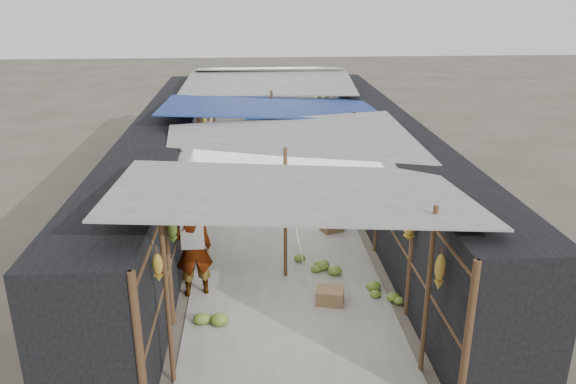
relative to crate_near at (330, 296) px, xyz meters
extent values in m
plane|color=#6B6356|center=(-0.73, -1.93, -0.14)|extent=(80.00, 80.00, 0.00)
cube|color=#9E998E|center=(-0.73, 4.57, -0.13)|extent=(3.60, 16.00, 0.02)
cube|color=black|center=(-3.43, 4.57, 1.01)|extent=(1.40, 15.00, 2.30)
cube|color=black|center=(1.97, 4.57, 1.01)|extent=(1.40, 15.00, 2.30)
cube|color=#8A6746|center=(0.00, 0.00, 0.00)|extent=(0.55, 0.48, 0.29)
cube|color=#8A6746|center=(0.48, 3.14, 0.00)|extent=(0.58, 0.53, 0.28)
cube|color=#8A6746|center=(-1.19, 7.36, 0.00)|extent=(0.56, 0.51, 0.29)
cylinder|color=black|center=(0.97, 6.46, -0.06)|extent=(0.56, 0.56, 0.17)
imported|color=silver|center=(-2.41, 0.51, 0.78)|extent=(0.75, 0.58, 1.84)
imported|color=navy|center=(-0.86, 4.22, 0.63)|extent=(0.91, 0.82, 1.55)
imported|color=#433E3A|center=(0.79, 4.73, 0.36)|extent=(0.47, 0.70, 1.01)
cylinder|color=brown|center=(-2.53, -1.93, 1.16)|extent=(0.07, 0.07, 2.60)
cylinder|color=brown|center=(1.07, -1.93, 1.16)|extent=(0.07, 0.07, 2.60)
cylinder|color=brown|center=(-0.73, 1.07, 1.16)|extent=(0.07, 0.07, 2.60)
cylinder|color=brown|center=(-2.53, 4.07, 1.16)|extent=(0.07, 0.07, 2.60)
cylinder|color=brown|center=(1.07, 4.07, 1.16)|extent=(0.07, 0.07, 2.60)
cylinder|color=brown|center=(-0.73, 7.07, 1.16)|extent=(0.07, 0.07, 2.60)
cylinder|color=brown|center=(-2.53, 10.07, 1.16)|extent=(0.07, 0.07, 2.60)
cylinder|color=brown|center=(1.07, 10.07, 1.16)|extent=(0.07, 0.07, 2.60)
cube|color=#989792|center=(-0.73, -0.93, 2.36)|extent=(5.21, 3.19, 0.52)
cube|color=#989792|center=(-0.53, 2.27, 2.21)|extent=(5.23, 3.73, 0.50)
cube|color=navy|center=(-0.83, 5.57, 2.31)|extent=(5.40, 3.60, 0.41)
cube|color=#989792|center=(-0.73, 8.87, 2.41)|extent=(5.37, 3.66, 0.27)
cube|color=#989792|center=(-0.63, 11.27, 2.51)|extent=(5.00, 1.99, 0.24)
cylinder|color=brown|center=(-2.73, 4.57, 1.91)|extent=(0.06, 15.00, 0.06)
cylinder|color=brown|center=(1.27, 4.57, 1.91)|extent=(0.06, 15.00, 0.06)
cylinder|color=gray|center=(-0.73, 4.57, 1.91)|extent=(0.02, 15.00, 0.02)
cube|color=navy|center=(-1.16, 8.49, 1.61)|extent=(0.65, 0.03, 0.60)
cube|color=silver|center=(-0.42, 7.92, 1.63)|extent=(0.60, 0.03, 0.55)
cube|color=#226829|center=(-1.78, 0.65, 1.56)|extent=(0.60, 0.03, 0.70)
cube|color=maroon|center=(0.24, 3.39, 1.61)|extent=(0.50, 0.03, 0.60)
ellipsoid|color=#AC862C|center=(-2.61, -1.97, 1.70)|extent=(0.14, 0.12, 0.42)
ellipsoid|color=olive|center=(-2.61, -0.50, 1.57)|extent=(0.16, 0.13, 0.43)
ellipsoid|color=olive|center=(-2.61, 1.01, 1.50)|extent=(0.14, 0.12, 0.38)
ellipsoid|color=olive|center=(-2.61, 2.56, 1.69)|extent=(0.15, 0.13, 0.37)
ellipsoid|color=#AC862C|center=(-2.61, 3.44, 1.56)|extent=(0.17, 0.14, 0.44)
ellipsoid|color=olive|center=(-2.61, 5.53, 1.43)|extent=(0.18, 0.15, 0.57)
ellipsoid|color=#AC862C|center=(-2.61, 6.46, 1.59)|extent=(0.17, 0.15, 0.54)
ellipsoid|color=olive|center=(-2.61, 8.69, 1.52)|extent=(0.18, 0.15, 0.49)
ellipsoid|color=#AC862C|center=(-2.61, 9.58, 1.43)|extent=(0.17, 0.14, 0.47)
ellipsoid|color=#AC862C|center=(-2.61, 11.67, 1.62)|extent=(0.19, 0.16, 0.39)
ellipsoid|color=#AC862C|center=(1.15, -2.09, 1.56)|extent=(0.14, 0.12, 0.55)
ellipsoid|color=#AC862C|center=(1.15, -0.60, 1.51)|extent=(0.20, 0.17, 0.36)
ellipsoid|color=olive|center=(1.15, 0.57, 1.56)|extent=(0.15, 0.12, 0.35)
ellipsoid|color=olive|center=(1.15, 2.41, 1.57)|extent=(0.17, 0.15, 0.59)
ellipsoid|color=#AC862C|center=(1.15, 4.04, 1.58)|extent=(0.19, 0.16, 0.60)
ellipsoid|color=#AC862C|center=(1.15, 5.30, 1.65)|extent=(0.20, 0.17, 0.44)
ellipsoid|color=olive|center=(1.15, 7.17, 1.57)|extent=(0.15, 0.13, 0.39)
ellipsoid|color=#AC862C|center=(1.15, 8.00, 1.55)|extent=(0.17, 0.14, 0.60)
ellipsoid|color=olive|center=(1.15, 9.83, 1.65)|extent=(0.20, 0.17, 0.45)
ellipsoid|color=olive|center=(1.15, 11.76, 1.41)|extent=(0.17, 0.15, 0.56)
ellipsoid|color=olive|center=(0.97, 0.14, 0.00)|extent=(0.58, 0.49, 0.29)
ellipsoid|color=olive|center=(-0.07, 1.35, 0.03)|extent=(0.70, 0.60, 0.35)
ellipsoid|color=#AC862C|center=(-2.38, 8.50, 0.02)|extent=(0.65, 0.56, 0.33)
ellipsoid|color=#AC862C|center=(0.78, 5.77, 0.00)|extent=(0.57, 0.48, 0.29)
ellipsoid|color=olive|center=(-2.09, -0.71, -0.02)|extent=(0.48, 0.41, 0.24)
ellipsoid|color=olive|center=(0.97, 3.72, -0.03)|extent=(0.47, 0.40, 0.23)
ellipsoid|color=olive|center=(-2.28, 6.50, 0.01)|extent=(0.60, 0.51, 0.30)
ellipsoid|color=#AC862C|center=(0.77, 8.15, -0.03)|extent=(0.45, 0.38, 0.22)
ellipsoid|color=olive|center=(-1.04, 4.85, 0.02)|extent=(0.65, 0.55, 0.32)
camera|label=1|loc=(-1.35, -8.66, 5.16)|focal=35.00mm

